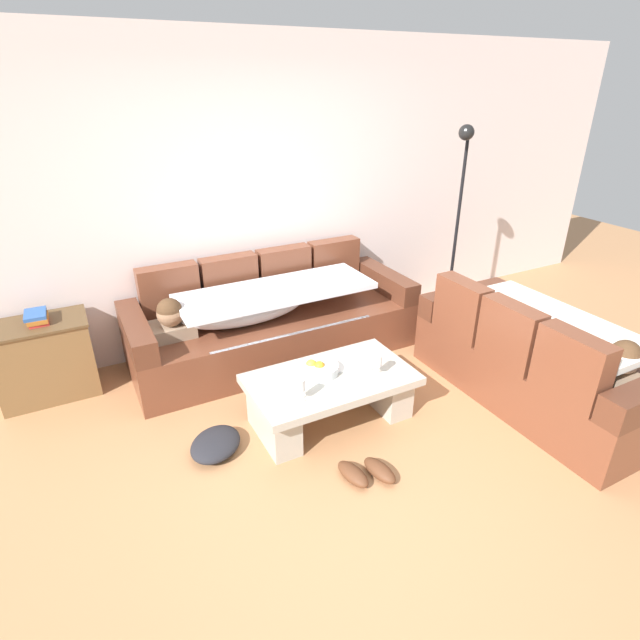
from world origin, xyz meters
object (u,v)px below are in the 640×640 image
Objects in this scene: wine_glass_near_right at (377,361)px; side_cabinet at (45,359)px; coffee_table at (331,393)px; couch_along_wall at (269,322)px; wine_glass_near_left at (300,386)px; open_magazine at (350,364)px; fruit_bowl at (319,368)px; floor_lamp at (458,215)px; pair_of_shoes at (366,472)px; couch_near_window at (538,361)px; crumpled_garment at (216,444)px; book_stack_on_cabinet at (37,317)px.

wine_glass_near_right is 2.61m from side_cabinet.
wine_glass_near_right is (0.30, -0.14, 0.26)m from coffee_table.
couch_along_wall reaches higher than wine_glass_near_left.
wine_glass_near_right is 0.26m from open_magazine.
open_magazine is at bearing 19.97° from coffee_table.
fruit_bowl is 2.31m from floor_lamp.
couch_near_window is at bearing 5.27° from pair_of_shoes.
coffee_table is 7.23× the size of wine_glass_near_right.
couch_near_window reaches higher than wine_glass_near_right.
floor_lamp reaches higher than couch_near_window.
crumpled_garment is (-0.55, 0.22, -0.44)m from wine_glass_near_left.
fruit_bowl is 0.43m from wine_glass_near_right.
book_stack_on_cabinet is (-3.39, 1.84, 0.35)m from couch_near_window.
crumpled_garment is at bearing 138.16° from pair_of_shoes.
pair_of_shoes is at bearing -98.16° from coffee_table.
fruit_bowl is 0.14× the size of floor_lamp.
crumpled_garment is (-0.87, 0.05, -0.18)m from coffee_table.
coffee_table is 5.21× the size of book_stack_on_cabinet.
side_cabinet is at bearing 61.61° from couch_near_window.
book_stack_on_cabinet is (-1.81, 1.35, 0.45)m from coffee_table.
floor_lamp is at bearing -4.25° from couch_along_wall.
crumpled_garment is at bearing 158.22° from wine_glass_near_left.
couch_near_window is 8.24× the size of book_stack_on_cabinet.
fruit_bowl is at bearing 70.68° from couch_near_window.
open_magazine is at bearing 113.94° from wine_glass_near_right.
wine_glass_near_left is 0.42× the size of crumpled_garment.
fruit_bowl is at bearing 87.18° from pair_of_shoes.
couch_near_window is at bearing -15.51° from wine_glass_near_right.
fruit_bowl is at bearing -155.83° from floor_lamp.
couch_along_wall is 7.54× the size of pair_of_shoes.
wine_glass_near_left is at bearing -45.56° from book_stack_on_cabinet.
coffee_table is at bearing -54.65° from fruit_bowl.
fruit_bowl reaches higher than open_magazine.
open_magazine is 0.83× the size of pair_of_shoes.
couch_near_window is 1.71m from floor_lamp.
fruit_bowl is 0.70× the size of crumpled_garment.
couch_along_wall reaches higher than wine_glass_near_right.
side_cabinet is at bearing 172.97° from couch_along_wall.
coffee_table is at bearing -36.66° from book_stack_on_cabinet.
wine_glass_near_left is 0.63m from wine_glass_near_right.
side_cabinet reaches higher than wine_glass_near_right.
side_cabinet is 2.14× the size of pair_of_shoes.
floor_lamp reaches higher than couch_along_wall.
couch_near_window reaches higher than coffee_table.
wine_glass_near_left is 2.15m from side_cabinet.
couch_near_window is 1.65m from coffee_table.
wine_glass_near_right reaches higher than crumpled_garment.
wine_glass_near_left is 2.62m from floor_lamp.
side_cabinet is (-1.78, 1.27, -0.10)m from fruit_bowl.
crumpled_garment is (-2.82, -0.93, -1.06)m from floor_lamp.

